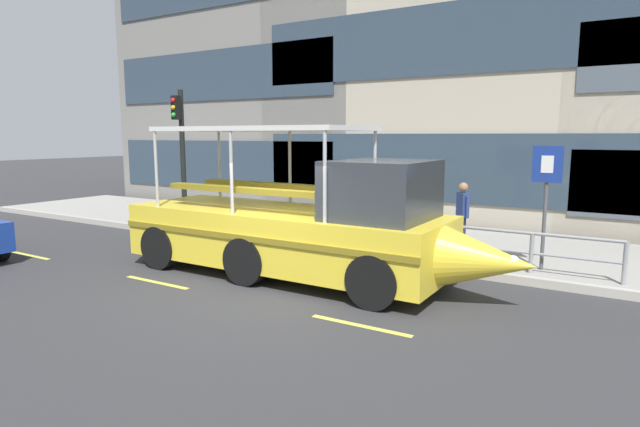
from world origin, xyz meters
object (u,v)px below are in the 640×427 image
at_px(parking_sign, 546,187).
at_px(pedestrian_near_bow, 462,210).
at_px(duck_tour_boat, 304,228).
at_px(traffic_light_pole, 181,145).

height_order(parking_sign, pedestrian_near_bow, parking_sign).
distance_m(parking_sign, duck_tour_boat, 5.20).
distance_m(traffic_light_pole, parking_sign, 10.63).
distance_m(parking_sign, pedestrian_near_bow, 2.39).
relative_size(traffic_light_pole, parking_sign, 1.60).
bearing_deg(duck_tour_boat, traffic_light_pole, 158.15).
bearing_deg(pedestrian_near_bow, duck_tour_boat, -122.62).
distance_m(traffic_light_pole, duck_tour_boat, 6.91).
bearing_deg(duck_tour_boat, pedestrian_near_bow, 57.38).
bearing_deg(parking_sign, duck_tour_boat, -148.61).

